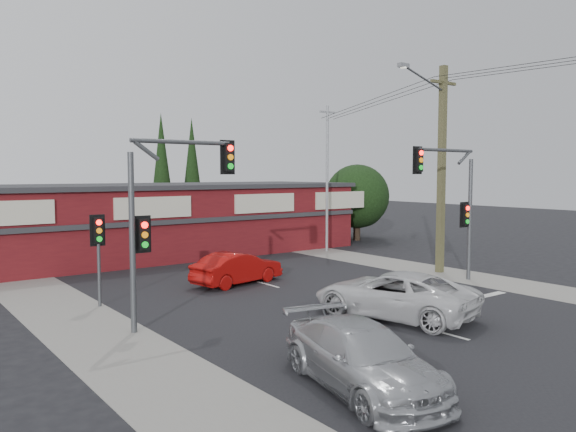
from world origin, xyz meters
TOP-DOWN VIEW (x-y plane):
  - ground at (0.00, 0.00)m, footprint 120.00×120.00m
  - road_strip at (0.00, 5.00)m, footprint 14.00×70.00m
  - verge_left at (-8.50, 5.00)m, footprint 3.00×70.00m
  - verge_right at (8.50, 5.00)m, footprint 3.00×70.00m
  - stop_line at (3.50, -1.50)m, footprint 6.50×0.35m
  - white_suv at (0.27, -1.46)m, footprint 3.83×6.04m
  - silver_suv at (-5.12, -5.41)m, footprint 3.10×5.36m
  - red_sedan at (-0.96, 6.54)m, footprint 4.50×2.30m
  - lane_dashes at (0.00, 0.85)m, footprint 0.12×39.31m
  - shop_building at (-0.99, 16.99)m, footprint 27.30×8.40m
  - tree_cluster at (14.69, 15.44)m, footprint 5.90×5.10m
  - conifer_near at (3.50, 24.00)m, footprint 1.80×1.80m
  - conifer_far at (7.00, 26.00)m, footprint 1.80×1.80m
  - traffic_mast_left at (-6.43, 2.00)m, footprint 3.77×0.27m
  - traffic_mast_right at (6.86, 1.00)m, footprint 3.96×0.27m
  - pedestal_signal at (-7.20, 6.01)m, footprint 0.55×0.27m
  - utility_pole at (8.36, 2.99)m, footprint 4.38×0.59m
  - steel_pole at (9.00, 12.00)m, footprint 1.20×0.16m
  - power_lines at (8.47, -2.47)m, footprint 2.01×29.00m

SIDE VIEW (x-z plane):
  - ground at x=0.00m, z-range 0.00..0.00m
  - road_strip at x=0.00m, z-range 0.00..0.01m
  - verge_left at x=-8.50m, z-range 0.00..0.02m
  - verge_right at x=8.50m, z-range 0.00..0.02m
  - stop_line at x=3.50m, z-range 0.01..0.02m
  - lane_dashes at x=0.00m, z-range 0.01..0.02m
  - red_sedan at x=-0.96m, z-range 0.00..1.41m
  - silver_suv at x=-5.12m, z-range 0.00..1.46m
  - white_suv at x=0.27m, z-range 0.00..1.55m
  - shop_building at x=-0.99m, z-range 0.02..4.25m
  - pedestal_signal at x=-7.20m, z-range 0.72..4.09m
  - tree_cluster at x=14.69m, z-range 0.15..5.65m
  - traffic_mast_left at x=-6.43m, z-range 0.94..6.92m
  - traffic_mast_right at x=6.86m, z-range 0.96..6.93m
  - steel_pole at x=9.00m, z-range 0.20..9.20m
  - utility_pole at x=8.36m, z-range 0.40..10.40m
  - conifer_near at x=3.50m, z-range 0.85..10.10m
  - conifer_far at x=7.00m, z-range 0.85..10.10m
  - power_lines at x=8.47m, z-range 8.43..9.65m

